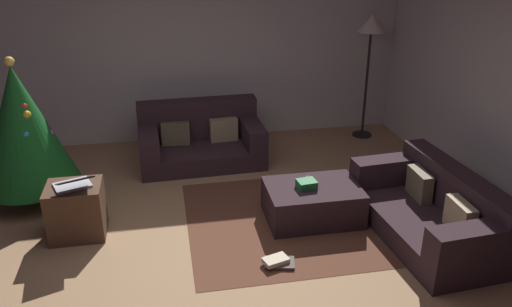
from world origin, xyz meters
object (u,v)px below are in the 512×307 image
at_px(couch_left, 200,140).
at_px(christmas_tree, 22,127).
at_px(couch_right, 434,211).
at_px(tv_remote, 310,180).
at_px(gift_box, 307,184).
at_px(corner_lamp, 371,33).
at_px(book_stack, 278,262).
at_px(side_table, 77,211).
at_px(ottoman, 312,202).
at_px(laptop, 73,183).

bearing_deg(couch_left, christmas_tree, 19.47).
bearing_deg(couch_right, tv_remote, 54.02).
bearing_deg(couch_left, tv_remote, 120.54).
distance_m(gift_box, corner_lamp, 2.85).
distance_m(christmas_tree, book_stack, 3.05).
bearing_deg(side_table, ottoman, -3.11).
distance_m(couch_left, book_stack, 2.51).
bearing_deg(laptop, christmas_tree, 123.92).
height_order(ottoman, gift_box, gift_box).
height_order(couch_right, christmas_tree, christmas_tree).
xyz_separation_m(couch_left, book_stack, (0.47, -2.45, -0.25)).
bearing_deg(corner_lamp, book_stack, -123.95).
relative_size(tv_remote, side_table, 0.30).
xyz_separation_m(couch_right, side_table, (-3.43, 0.66, 0.00)).
bearing_deg(tv_remote, side_table, 174.24).
xyz_separation_m(tv_remote, book_stack, (-0.54, -0.87, -0.35)).
bearing_deg(couch_left, book_stack, 98.86).
relative_size(book_stack, corner_lamp, 0.18).
bearing_deg(laptop, tv_remote, 1.59).
bearing_deg(book_stack, side_table, 154.55).
xyz_separation_m(couch_right, corner_lamp, (0.34, 2.68, 1.23)).
height_order(tv_remote, corner_lamp, corner_lamp).
xyz_separation_m(couch_right, laptop, (-3.41, 0.60, 0.33)).
bearing_deg(corner_lamp, ottoman, -123.17).
bearing_deg(couch_right, corner_lamp, -11.40).
xyz_separation_m(tv_remote, side_table, (-2.36, -0.01, -0.11)).
height_order(gift_box, laptop, laptop).
relative_size(ottoman, tv_remote, 5.99).
height_order(side_table, laptop, laptop).
distance_m(christmas_tree, side_table, 1.18).
bearing_deg(couch_left, corner_lamp, -171.73).
bearing_deg(side_table, couch_left, 49.60).
bearing_deg(christmas_tree, book_stack, -35.27).
relative_size(couch_right, christmas_tree, 1.08).
distance_m(tv_remote, corner_lamp, 2.70).
distance_m(side_table, book_stack, 2.03).
relative_size(couch_left, ottoman, 1.66).
bearing_deg(book_stack, tv_remote, 58.35).
height_order(couch_left, tv_remote, couch_left).
height_order(gift_box, christmas_tree, christmas_tree).
bearing_deg(couch_right, laptop, 75.80).
bearing_deg(ottoman, book_stack, -126.12).
bearing_deg(side_table, gift_box, -3.66).
relative_size(gift_box, christmas_tree, 0.11).
relative_size(couch_left, side_table, 2.96).
xyz_separation_m(side_table, book_stack, (1.82, -0.87, -0.24)).
xyz_separation_m(gift_box, tv_remote, (0.08, 0.15, -0.03)).
height_order(ottoman, book_stack, ottoman).
bearing_deg(laptop, corner_lamp, 29.09).
xyz_separation_m(couch_right, christmas_tree, (-4.01, 1.49, 0.61)).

